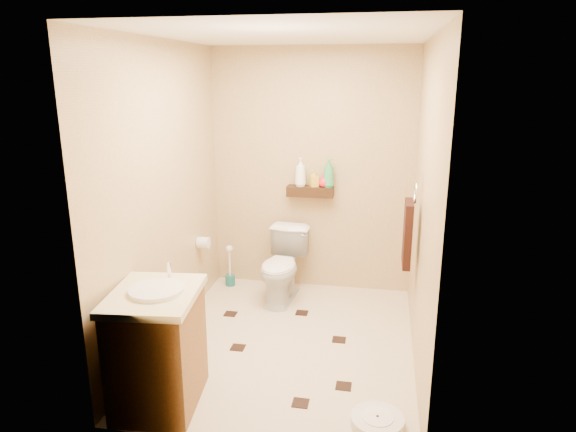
# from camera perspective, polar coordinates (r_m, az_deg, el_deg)

# --- Properties ---
(ground) EXTENTS (2.50, 2.50, 0.00)m
(ground) POSITION_cam_1_polar(r_m,az_deg,el_deg) (4.34, 0.05, -13.95)
(ground) COLOR beige
(ground) RESTS_ON ground
(wall_back) EXTENTS (2.00, 0.04, 2.40)m
(wall_back) POSITION_cam_1_polar(r_m,az_deg,el_deg) (5.10, 2.64, 4.92)
(wall_back) COLOR tan
(wall_back) RESTS_ON ground
(wall_front) EXTENTS (2.00, 0.04, 2.40)m
(wall_front) POSITION_cam_1_polar(r_m,az_deg,el_deg) (2.73, -4.80, -4.59)
(wall_front) COLOR tan
(wall_front) RESTS_ON ground
(wall_left) EXTENTS (0.04, 2.50, 2.40)m
(wall_left) POSITION_cam_1_polar(r_m,az_deg,el_deg) (4.19, -13.52, 2.17)
(wall_left) COLOR tan
(wall_left) RESTS_ON ground
(wall_right) EXTENTS (0.04, 2.50, 2.40)m
(wall_right) POSITION_cam_1_polar(r_m,az_deg,el_deg) (3.85, 14.86, 0.90)
(wall_right) COLOR tan
(wall_right) RESTS_ON ground
(ceiling) EXTENTS (2.00, 2.50, 0.02)m
(ceiling) POSITION_cam_1_polar(r_m,az_deg,el_deg) (3.79, 0.06, 19.50)
(ceiling) COLOR silver
(ceiling) RESTS_ON wall_back
(wall_shelf) EXTENTS (0.46, 0.14, 0.10)m
(wall_shelf) POSITION_cam_1_polar(r_m,az_deg,el_deg) (5.06, 2.49, 2.75)
(wall_shelf) COLOR #361F0E
(wall_shelf) RESTS_ON wall_back
(floor_accents) EXTENTS (1.23, 1.44, 0.01)m
(floor_accents) POSITION_cam_1_polar(r_m,az_deg,el_deg) (4.29, 0.22, -14.29)
(floor_accents) COLOR black
(floor_accents) RESTS_ON ground
(toilet) EXTENTS (0.45, 0.71, 0.69)m
(toilet) POSITION_cam_1_polar(r_m,az_deg,el_deg) (4.97, -0.63, -5.59)
(toilet) COLOR white
(toilet) RESTS_ON ground
(vanity) EXTENTS (0.61, 0.71, 0.93)m
(vanity) POSITION_cam_1_polar(r_m,az_deg,el_deg) (3.57, -14.27, -13.88)
(vanity) COLOR brown
(vanity) RESTS_ON ground
(bathroom_scale) EXTENTS (0.43, 0.43, 0.07)m
(bathroom_scale) POSITION_cam_1_polar(r_m,az_deg,el_deg) (3.51, 9.89, -21.53)
(bathroom_scale) COLOR silver
(bathroom_scale) RESTS_ON ground
(toilet_brush) EXTENTS (0.10, 0.10, 0.44)m
(toilet_brush) POSITION_cam_1_polar(r_m,az_deg,el_deg) (5.40, -6.47, -6.14)
(toilet_brush) COLOR #175C5D
(toilet_brush) RESTS_ON ground
(towel_ring) EXTENTS (0.12, 0.30, 0.76)m
(towel_ring) POSITION_cam_1_polar(r_m,az_deg,el_deg) (4.15, 13.21, -1.59)
(towel_ring) COLOR silver
(towel_ring) RESTS_ON wall_right
(toilet_paper) EXTENTS (0.12, 0.11, 0.12)m
(toilet_paper) POSITION_cam_1_polar(r_m,az_deg,el_deg) (4.91, -9.39, -2.93)
(toilet_paper) COLOR silver
(toilet_paper) RESTS_ON wall_left
(bottle_a) EXTENTS (0.15, 0.15, 0.28)m
(bottle_a) POSITION_cam_1_polar(r_m,az_deg,el_deg) (5.04, 1.40, 4.90)
(bottle_a) COLOR white
(bottle_a) RESTS_ON wall_shelf
(bottle_b) EXTENTS (0.10, 0.10, 0.17)m
(bottle_b) POSITION_cam_1_polar(r_m,az_deg,el_deg) (5.03, 2.92, 4.22)
(bottle_b) COLOR gold
(bottle_b) RESTS_ON wall_shelf
(bottle_c) EXTENTS (0.11, 0.11, 0.14)m
(bottle_c) POSITION_cam_1_polar(r_m,az_deg,el_deg) (5.02, 4.03, 4.00)
(bottle_c) COLOR red
(bottle_c) RESTS_ON wall_shelf
(bottle_d) EXTENTS (0.14, 0.14, 0.28)m
(bottle_d) POSITION_cam_1_polar(r_m,az_deg,el_deg) (5.00, 4.53, 4.79)
(bottle_d) COLOR #339B57
(bottle_d) RESTS_ON wall_shelf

